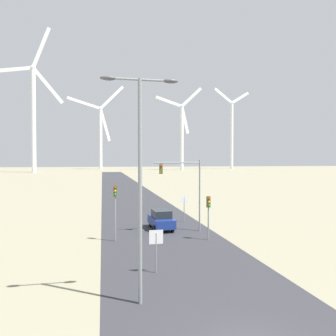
% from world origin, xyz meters
% --- Properties ---
extents(road_surface, '(10.00, 240.00, 0.01)m').
position_xyz_m(road_surface, '(0.00, 48.00, 0.00)').
color(road_surface, '#2D2D33').
rests_on(road_surface, ground).
extents(streetlamp, '(3.49, 0.32, 10.15)m').
position_xyz_m(streetlamp, '(-3.22, 4.69, 6.37)').
color(streetlamp, gray).
rests_on(streetlamp, ground).
extents(stop_sign_near, '(0.81, 0.07, 2.48)m').
position_xyz_m(stop_sign_near, '(-1.87, 8.49, 1.73)').
color(stop_sign_near, gray).
rests_on(stop_sign_near, ground).
extents(stop_sign_far, '(0.81, 0.07, 2.78)m').
position_xyz_m(stop_sign_far, '(3.51, 23.21, 1.95)').
color(stop_sign_far, gray).
rests_on(stop_sign_far, ground).
extents(traffic_light_post_near_left, '(0.28, 0.34, 4.47)m').
position_xyz_m(traffic_light_post_near_left, '(-3.88, 16.39, 3.26)').
color(traffic_light_post_near_left, gray).
rests_on(traffic_light_post_near_left, ground).
extents(traffic_light_post_near_right, '(0.28, 0.33, 3.55)m').
position_xyz_m(traffic_light_post_near_right, '(3.52, 15.29, 2.61)').
color(traffic_light_post_near_right, gray).
rests_on(traffic_light_post_near_right, ground).
extents(traffic_light_mast_overhead, '(4.28, 0.35, 6.49)m').
position_xyz_m(traffic_light_mast_overhead, '(2.40, 18.67, 4.58)').
color(traffic_light_mast_overhead, gray).
rests_on(traffic_light_mast_overhead, ground).
extents(car_approaching, '(2.03, 4.20, 1.83)m').
position_xyz_m(car_approaching, '(0.50, 20.07, 0.91)').
color(car_approaching, navy).
rests_on(car_approaching, ground).
extents(wind_turbine_left, '(36.99, 2.89, 74.57)m').
position_xyz_m(wind_turbine_left, '(-39.12, 167.74, 32.76)').
color(wind_turbine_left, white).
rests_on(wind_turbine_left, ground).
extents(wind_turbine_center, '(38.56, 10.49, 59.57)m').
position_xyz_m(wind_turbine_center, '(-5.90, 223.60, 27.03)').
color(wind_turbine_center, white).
rests_on(wind_turbine_center, ground).
extents(wind_turbine_right, '(30.89, 2.86, 53.74)m').
position_xyz_m(wind_turbine_right, '(45.34, 194.73, 25.43)').
color(wind_turbine_right, white).
rests_on(wind_turbine_right, ground).
extents(wind_turbine_far_right, '(30.40, 9.41, 58.01)m').
position_xyz_m(wind_turbine_far_right, '(88.58, 216.96, 29.30)').
color(wind_turbine_far_right, white).
rests_on(wind_turbine_far_right, ground).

